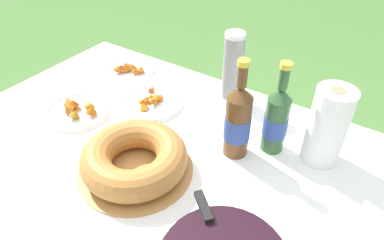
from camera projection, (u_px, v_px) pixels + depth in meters
name	position (u px, v px, depth m)	size (l,w,h in m)	color
garden_table	(141.00, 195.00, 1.01)	(1.49, 1.21, 0.70)	brown
tablecloth	(139.00, 184.00, 0.98)	(1.50, 1.22, 0.10)	white
bundt_cake	(134.00, 159.00, 0.98)	(0.34, 0.34, 0.10)	#B78447
cup_stack	(233.00, 68.00, 1.22)	(0.07, 0.07, 0.27)	white
cider_bottle_green	(276.00, 119.00, 1.02)	(0.07, 0.07, 0.30)	#2D562D
cider_bottle_amber	(238.00, 121.00, 1.00)	(0.08, 0.08, 0.32)	brown
snack_plate_near	(152.00, 102.00, 1.27)	(0.23, 0.23, 0.06)	white
snack_plate_left	(78.00, 110.00, 1.22)	(0.23, 0.23, 0.06)	white
snack_plate_right	(129.00, 71.00, 1.45)	(0.21, 0.21, 0.06)	white
paper_towel_roll	(327.00, 126.00, 0.98)	(0.11, 0.11, 0.25)	white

